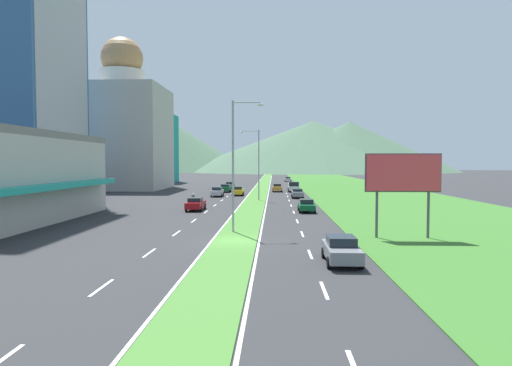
{
  "coord_description": "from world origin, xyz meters",
  "views": [
    {
      "loc": [
        2.84,
        -32.05,
        5.77
      ],
      "look_at": [
        -0.15,
        40.45,
        2.38
      ],
      "focal_mm": 31.13,
      "sensor_mm": 36.0,
      "label": 1
    }
  ],
  "objects_px": {
    "street_lamp_mid": "(257,160)",
    "car_9": "(288,179)",
    "pickup_truck_0": "(294,187)",
    "car_6": "(341,250)",
    "car_2": "(217,192)",
    "car_5": "(238,191)",
    "street_lamp_near": "(236,158)",
    "motorcycle_rider": "(193,201)",
    "car_1": "(225,188)",
    "billboard_roadside": "(403,176)",
    "car_3": "(297,193)",
    "car_4": "(306,205)",
    "car_7": "(196,204)",
    "car_0": "(230,185)",
    "car_8": "(277,188)"
  },
  "relations": [
    {
      "from": "street_lamp_mid",
      "to": "car_9",
      "type": "distance_m",
      "value": 65.23
    },
    {
      "from": "street_lamp_mid",
      "to": "pickup_truck_0",
      "type": "relative_size",
      "value": 1.97
    },
    {
      "from": "car_6",
      "to": "car_2",
      "type": "bearing_deg",
      "value": -164.59
    },
    {
      "from": "car_5",
      "to": "car_6",
      "type": "distance_m",
      "value": 52.47
    },
    {
      "from": "car_2",
      "to": "street_lamp_near",
      "type": "bearing_deg",
      "value": -170.34
    },
    {
      "from": "motorcycle_rider",
      "to": "car_1",
      "type": "bearing_deg",
      "value": -1.94
    },
    {
      "from": "billboard_roadside",
      "to": "car_3",
      "type": "relative_size",
      "value": 1.51
    },
    {
      "from": "car_2",
      "to": "car_9",
      "type": "xyz_separation_m",
      "value": [
        13.62,
        57.34,
        -0.07
      ]
    },
    {
      "from": "billboard_roadside",
      "to": "car_9",
      "type": "height_order",
      "value": "billboard_roadside"
    },
    {
      "from": "car_4",
      "to": "car_9",
      "type": "distance_m",
      "value": 79.95
    },
    {
      "from": "car_7",
      "to": "pickup_truck_0",
      "type": "bearing_deg",
      "value": -21.27
    },
    {
      "from": "billboard_roadside",
      "to": "car_6",
      "type": "distance_m",
      "value": 10.96
    },
    {
      "from": "pickup_truck_0",
      "to": "car_9",
      "type": "bearing_deg",
      "value": 179.69
    },
    {
      "from": "car_1",
      "to": "car_2",
      "type": "relative_size",
      "value": 1.07
    },
    {
      "from": "car_4",
      "to": "car_7",
      "type": "distance_m",
      "value": 13.24
    },
    {
      "from": "car_2",
      "to": "car_7",
      "type": "distance_m",
      "value": 21.43
    },
    {
      "from": "car_6",
      "to": "pickup_truck_0",
      "type": "distance_m",
      "value": 61.35
    },
    {
      "from": "street_lamp_mid",
      "to": "car_2",
      "type": "bearing_deg",
      "value": 133.55
    },
    {
      "from": "street_lamp_near",
      "to": "car_1",
      "type": "distance_m",
      "value": 49.89
    },
    {
      "from": "street_lamp_mid",
      "to": "motorcycle_rider",
      "type": "height_order",
      "value": "street_lamp_mid"
    },
    {
      "from": "car_1",
      "to": "car_4",
      "type": "xyz_separation_m",
      "value": [
        13.2,
        -33.87,
        -0.04
      ]
    },
    {
      "from": "billboard_roadside",
      "to": "car_5",
      "type": "height_order",
      "value": "billboard_roadside"
    },
    {
      "from": "car_2",
      "to": "motorcycle_rider",
      "type": "bearing_deg",
      "value": 177.31
    },
    {
      "from": "car_4",
      "to": "motorcycle_rider",
      "type": "bearing_deg",
      "value": -109.29
    },
    {
      "from": "car_0",
      "to": "car_5",
      "type": "relative_size",
      "value": 1.07
    },
    {
      "from": "car_3",
      "to": "car_2",
      "type": "bearing_deg",
      "value": -100.47
    },
    {
      "from": "car_4",
      "to": "car_2",
      "type": "bearing_deg",
      "value": -149.44
    },
    {
      "from": "car_8",
      "to": "motorcycle_rider",
      "type": "height_order",
      "value": "motorcycle_rider"
    },
    {
      "from": "car_4",
      "to": "car_5",
      "type": "xyz_separation_m",
      "value": [
        -10.07,
        25.28,
        0.04
      ]
    },
    {
      "from": "car_2",
      "to": "car_6",
      "type": "xyz_separation_m",
      "value": [
        13.45,
        -48.81,
        -0.03
      ]
    },
    {
      "from": "pickup_truck_0",
      "to": "street_lamp_near",
      "type": "bearing_deg",
      "value": -7.81
    },
    {
      "from": "car_3",
      "to": "car_9",
      "type": "bearing_deg",
      "value": 179.74
    },
    {
      "from": "car_5",
      "to": "car_9",
      "type": "distance_m",
      "value": 55.64
    },
    {
      "from": "car_8",
      "to": "street_lamp_mid",
      "type": "bearing_deg",
      "value": -9.04
    },
    {
      "from": "car_9",
      "to": "pickup_truck_0",
      "type": "distance_m",
      "value": 44.81
    },
    {
      "from": "car_9",
      "to": "car_6",
      "type": "bearing_deg",
      "value": -0.09
    },
    {
      "from": "street_lamp_mid",
      "to": "car_4",
      "type": "distance_m",
      "value": 17.38
    },
    {
      "from": "car_0",
      "to": "car_9",
      "type": "distance_m",
      "value": 36.1
    },
    {
      "from": "billboard_roadside",
      "to": "car_7",
      "type": "height_order",
      "value": "billboard_roadside"
    },
    {
      "from": "car_1",
      "to": "car_7",
      "type": "relative_size",
      "value": 0.95
    },
    {
      "from": "car_5",
      "to": "car_6",
      "type": "bearing_deg",
      "value": -168.83
    },
    {
      "from": "car_6",
      "to": "billboard_roadside",
      "type": "bearing_deg",
      "value": 145.13
    },
    {
      "from": "street_lamp_mid",
      "to": "car_8",
      "type": "distance_m",
      "value": 21.17
    },
    {
      "from": "car_7",
      "to": "car_9",
      "type": "xyz_separation_m",
      "value": [
        13.46,
        78.77,
        -0.05
      ]
    },
    {
      "from": "car_7",
      "to": "car_9",
      "type": "bearing_deg",
      "value": -9.7
    },
    {
      "from": "car_8",
      "to": "car_1",
      "type": "bearing_deg",
      "value": -80.61
    },
    {
      "from": "billboard_roadside",
      "to": "car_3",
      "type": "bearing_deg",
      "value": 98.89
    },
    {
      "from": "car_1",
      "to": "car_6",
      "type": "distance_m",
      "value": 61.53
    },
    {
      "from": "car_6",
      "to": "car_7",
      "type": "bearing_deg",
      "value": -154.11
    },
    {
      "from": "street_lamp_near",
      "to": "car_9",
      "type": "height_order",
      "value": "street_lamp_near"
    }
  ]
}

